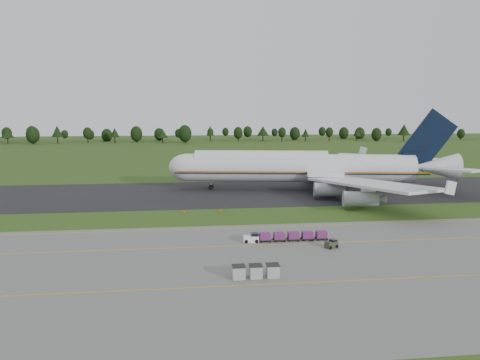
{
  "coord_description": "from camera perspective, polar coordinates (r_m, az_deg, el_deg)",
  "views": [
    {
      "loc": [
        -10.86,
        -98.86,
        23.54
      ],
      "look_at": [
        1.08,
        2.0,
        7.7
      ],
      "focal_mm": 35.0,
      "sensor_mm": 36.0,
      "label": 1
    }
  ],
  "objects": [
    {
      "name": "ground",
      "position": [
        102.2,
        -0.47,
        -4.45
      ],
      "size": [
        600.0,
        600.0,
        0.0
      ],
      "primitive_type": "plane",
      "color": "#2A4615",
      "rests_on": "ground"
    },
    {
      "name": "apron_markings",
      "position": [
        76.39,
        1.78,
        -9.03
      ],
      "size": [
        300.0,
        30.2,
        0.01
      ],
      "color": "#C7990B",
      "rests_on": "apron"
    },
    {
      "name": "apron",
      "position": [
        69.84,
        2.64,
        -10.81
      ],
      "size": [
        300.0,
        52.0,
        0.06
      ],
      "primitive_type": "cube",
      "color": "#61615C",
      "rests_on": "ground"
    },
    {
      "name": "uld_row",
      "position": [
        66.27,
        1.93,
        -11.05
      ],
      "size": [
        6.63,
        1.83,
        1.8
      ],
      "color": "#9D9D9D",
      "rests_on": "apron"
    },
    {
      "name": "tree_line",
      "position": [
        319.42,
        -7.35,
        5.72
      ],
      "size": [
        527.84,
        22.03,
        11.96
      ],
      "color": "black",
      "rests_on": "ground"
    },
    {
      "name": "edge_markers",
      "position": [
        105.82,
        -4.6,
        -3.86
      ],
      "size": [
        8.56,
        0.3,
        0.6
      ],
      "color": "#E33A07",
      "rests_on": "ground"
    },
    {
      "name": "aircraft",
      "position": [
        134.29,
        7.93,
        1.55
      ],
      "size": [
        83.17,
        79.72,
        23.26
      ],
      "color": "silver",
      "rests_on": "ground"
    },
    {
      "name": "utility_cart",
      "position": [
        81.03,
        11.07,
        -7.75
      ],
      "size": [
        2.33,
        1.93,
        1.11
      ],
      "color": "#2F3425",
      "rests_on": "apron"
    },
    {
      "name": "baggage_train",
      "position": [
        83.83,
        5.44,
        -6.85
      ],
      "size": [
        15.08,
        1.6,
        1.54
      ],
      "color": "white",
      "rests_on": "apron"
    },
    {
      "name": "taxiway",
      "position": [
        129.48,
        -1.83,
        -1.59
      ],
      "size": [
        300.0,
        40.0,
        0.08
      ],
      "primitive_type": "cube",
      "color": "black",
      "rests_on": "ground"
    }
  ]
}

